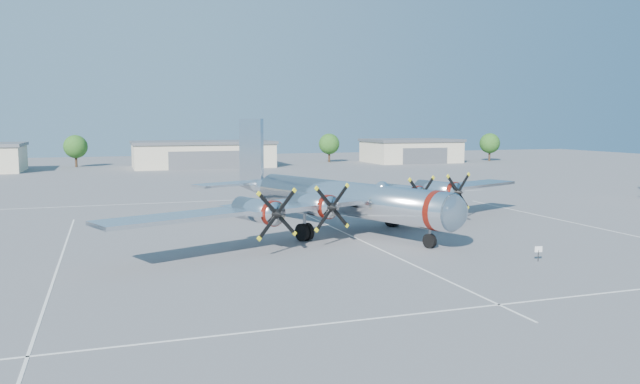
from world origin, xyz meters
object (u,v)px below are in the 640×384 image
object	(u,v)px
hangar_east	(411,150)
tree_far_east	(490,143)
tree_east	(329,144)
info_placard	(538,251)
hangar_center	(203,154)
tree_west	(76,147)
main_bomber_b29	(336,230)

from	to	relation	value
hangar_east	tree_far_east	size ratio (longest dim) A/B	3.10
tree_east	info_placard	bearing A→B (deg)	-101.92
hangar_center	info_placard	size ratio (longest dim) A/B	27.79
tree_west	info_placard	distance (m)	109.59
tree_west	info_placard	world-z (taller)	tree_west
tree_east	info_placard	xyz separation A→B (m)	(-21.59, -102.31, -3.50)
info_placard	hangar_east	bearing A→B (deg)	75.59
tree_far_east	tree_west	bearing A→B (deg)	173.86
main_bomber_b29	tree_far_east	bearing A→B (deg)	26.82
hangar_east	info_placard	size ratio (longest dim) A/B	20.01
tree_west	main_bomber_b29	distance (m)	92.05
hangar_east	tree_east	bearing A→B (deg)	161.46
main_bomber_b29	info_placard	world-z (taller)	main_bomber_b29
hangar_east	tree_far_east	bearing A→B (deg)	-5.61
info_placard	hangar_center	bearing A→B (deg)	102.94
hangar_east	tree_west	xyz separation A→B (m)	(-73.00, 8.04, 1.51)
tree_west	tree_east	distance (m)	55.04
main_bomber_b29	info_placard	distance (m)	17.97
hangar_center	main_bomber_b29	size ratio (longest dim) A/B	0.66
info_placard	tree_east	bearing A→B (deg)	86.03
hangar_center	tree_west	bearing A→B (deg)	162.18
tree_east	info_placard	distance (m)	104.63
tree_east	tree_west	bearing A→B (deg)	177.92
hangar_east	tree_east	xyz separation A→B (m)	(-18.00, 6.04, 1.51)
hangar_east	main_bomber_b29	xyz separation A→B (m)	(-48.21, -80.51, -2.71)
tree_east	main_bomber_b29	bearing A→B (deg)	-109.24
tree_east	tree_far_east	size ratio (longest dim) A/B	1.00
tree_far_east	info_placard	xyz separation A→B (m)	(-59.59, -94.31, -3.50)
tree_far_east	main_bomber_b29	world-z (taller)	tree_far_east
tree_west	info_placard	xyz separation A→B (m)	(33.41, -104.31, -3.50)
hangar_east	tree_east	distance (m)	19.04
tree_far_east	hangar_east	bearing A→B (deg)	174.39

